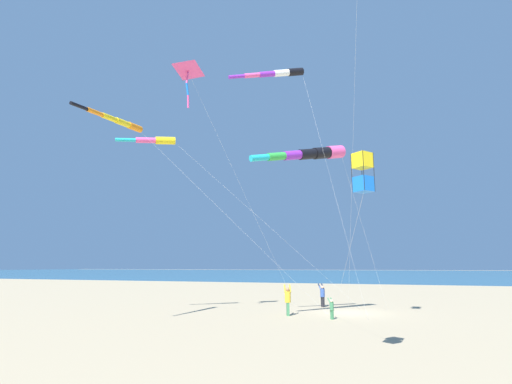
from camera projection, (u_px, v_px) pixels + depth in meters
ground_plane at (350, 313)px, 27.10m from camera, size 600.00×600.00×0.00m
ocean_water_strip at (394, 273)px, 179.72m from camera, size 240.00×600.00×0.01m
person_adult_flyer at (288, 299)px, 25.63m from camera, size 0.68×0.59×1.94m
person_child_green_jacket at (332, 307)px, 23.83m from camera, size 0.44×0.45×1.26m
person_child_grey_jacket at (322, 294)px, 31.04m from camera, size 0.63×0.63×1.78m
kite_windsock_purple_drifting at (277, 74)px, 24.84m from camera, size 5.02×7.03×15.57m
kite_windsock_long_streamer_right at (155, 141)px, 27.72m from camera, size 10.32×14.70×12.09m
kite_windsock_orange_high_right at (119, 122)px, 22.86m from camera, size 13.06×10.14×11.63m
kite_box_teal_far_right at (363, 173)px, 13.77m from camera, size 13.23×3.66×6.98m
kite_windsock_checkered_midright at (312, 154)px, 25.87m from camera, size 10.70×6.89×11.26m
kite_delta_red_high_left at (188, 72)px, 27.16m from camera, size 11.29×5.62×16.70m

